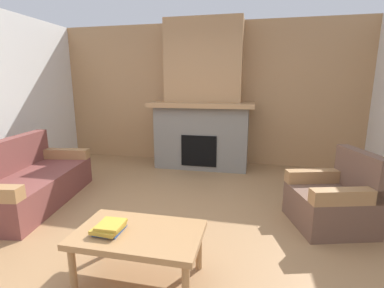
{
  "coord_description": "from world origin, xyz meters",
  "views": [
    {
      "loc": [
        0.91,
        -2.56,
        1.57
      ],
      "look_at": [
        0.16,
        0.92,
        0.8
      ],
      "focal_mm": 26.14,
      "sensor_mm": 36.0,
      "label": 1
    }
  ],
  "objects_px": {
    "couch": "(28,183)",
    "coffee_table": "(139,238)",
    "fireplace": "(203,106)",
    "armchair": "(334,200)"
  },
  "relations": [
    {
      "from": "couch",
      "to": "coffee_table",
      "type": "height_order",
      "value": "couch"
    },
    {
      "from": "fireplace",
      "to": "couch",
      "type": "distance_m",
      "value": 3.08
    },
    {
      "from": "fireplace",
      "to": "couch",
      "type": "height_order",
      "value": "fireplace"
    },
    {
      "from": "fireplace",
      "to": "couch",
      "type": "xyz_separation_m",
      "value": [
        -1.94,
        -2.23,
        -0.88
      ]
    },
    {
      "from": "coffee_table",
      "to": "fireplace",
      "type": "bearing_deg",
      "value": 91.34
    },
    {
      "from": "fireplace",
      "to": "armchair",
      "type": "distance_m",
      "value": 2.86
    },
    {
      "from": "fireplace",
      "to": "coffee_table",
      "type": "relative_size",
      "value": 2.7
    },
    {
      "from": "couch",
      "to": "armchair",
      "type": "xyz_separation_m",
      "value": [
        3.79,
        0.22,
        0.01
      ]
    },
    {
      "from": "couch",
      "to": "fireplace",
      "type": "bearing_deg",
      "value": 48.9
    },
    {
      "from": "fireplace",
      "to": "armchair",
      "type": "xyz_separation_m",
      "value": [
        1.85,
        -2.01,
        -0.87
      ]
    }
  ]
}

